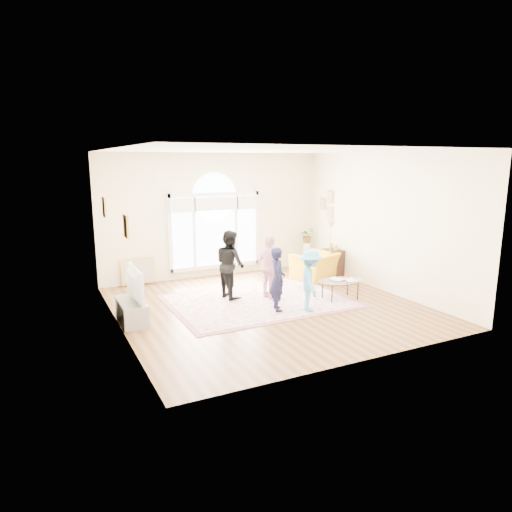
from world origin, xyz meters
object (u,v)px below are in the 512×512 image
area_rug (259,301)px  armchair (315,266)px  tv_console (132,311)px  television (130,285)px  coffee_table (340,282)px

area_rug → armchair: bearing=25.9°
tv_console → armchair: bearing=13.1°
area_rug → armchair: (2.13, 1.04, 0.33)m
television → coffee_table: size_ratio=1.02×
tv_console → armchair: size_ratio=0.95×
tv_console → television: (0.01, -0.00, 0.53)m
armchair → area_rug: bearing=2.9°
area_rug → tv_console: size_ratio=3.60×
area_rug → tv_console: tv_console is taller
coffee_table → armchair: armchair is taller
area_rug → television: 2.83m
tv_console → television: bearing=-0.0°
tv_console → armchair: 5.01m
tv_console → coffee_table: coffee_table is taller
television → armchair: 5.01m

